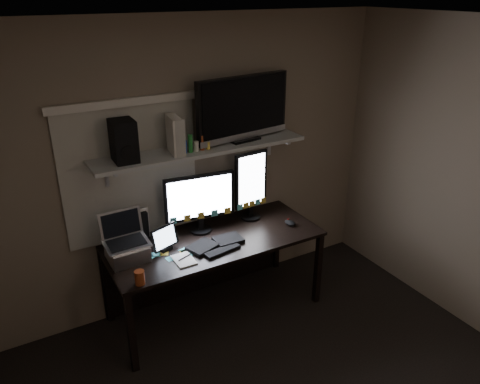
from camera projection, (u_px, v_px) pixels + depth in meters
ceiling at (350, 29)px, 2.07m from camera, size 3.60×3.60×0.00m
back_wall at (194, 167)px, 4.01m from camera, size 3.60×0.00×3.60m
window_blinds at (131, 174)px, 3.73m from camera, size 1.10×0.02×1.10m
desk at (209, 250)px, 4.09m from camera, size 1.80×0.75×0.73m
wall_shelf at (202, 149)px, 3.78m from camera, size 1.80×0.35×0.03m
monitor_landscape at (200, 203)px, 3.95m from camera, size 0.61×0.14×0.53m
monitor_portrait at (251, 185)px, 4.15m from camera, size 0.33×0.08×0.65m
keyboard at (215, 243)px, 3.83m from camera, size 0.50×0.26×0.03m
mouse at (290, 223)px, 4.15m from camera, size 0.08×0.12×0.04m
notepad at (184, 260)px, 3.61m from camera, size 0.15×0.20×0.01m
tablet at (164, 238)px, 3.72m from camera, size 0.26×0.17×0.21m
file_sorter at (134, 227)px, 3.82m from camera, size 0.22×0.10×0.28m
laptop at (126, 239)px, 3.54m from camera, size 0.34×0.28×0.37m
cup at (140, 278)px, 3.31m from camera, size 0.08×0.08×0.11m
sticky_notes at (170, 256)px, 3.67m from camera, size 0.30×0.23×0.00m
tv at (243, 109)px, 3.85m from camera, size 0.91×0.28×0.54m
game_console at (174, 135)px, 3.60m from camera, size 0.11×0.25×0.29m
speaker at (124, 141)px, 3.42m from camera, size 0.18×0.21×0.31m
bottles at (193, 143)px, 3.65m from camera, size 0.23×0.11×0.14m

